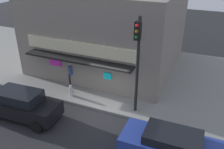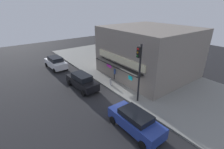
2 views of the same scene
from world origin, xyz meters
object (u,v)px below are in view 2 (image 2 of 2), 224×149
Objects in this scene: fire_hydrant at (111,82)px; pedestrian at (115,73)px; parked_car_blue at (135,121)px; trash_can at (103,69)px; parked_car_black at (82,81)px; traffic_light at (139,67)px; parked_car_white at (56,63)px.

pedestrian is at bearing 119.03° from fire_hydrant.
pedestrian is 8.72m from parked_car_blue.
fire_hydrant is at bearing 157.85° from parked_car_blue.
fire_hydrant is 0.88× the size of trash_can.
pedestrian is (-0.70, 1.26, 0.57)m from fire_hydrant.
fire_hydrant is at bearing -21.02° from trash_can.
trash_can is 0.51× the size of pedestrian.
parked_car_black reaches higher than fire_hydrant.
traffic_light is 6.99× the size of fire_hydrant.
parked_car_blue is (7.69, -4.11, -0.29)m from pedestrian.
fire_hydrant is 0.17× the size of parked_car_black.
fire_hydrant is at bearing 18.10° from parked_car_white.
traffic_light reaches higher than fire_hydrant.
parked_car_white reaches higher than parked_car_black.
parked_car_white is at bearing -140.69° from trash_can.
traffic_light is at bearing 133.09° from parked_car_blue.
pedestrian is 0.39× the size of parked_car_white.
fire_hydrant is 7.55m from parked_car_blue.
parked_car_blue is at bearing -28.10° from pedestrian.
parked_car_black is 1.02× the size of parked_car_blue.
parked_car_black reaches higher than trash_can.
trash_can is 0.20× the size of parked_car_white.
parked_car_blue is at bearing -21.75° from trash_can.
parked_car_black is at bearing -117.80° from fire_hydrant.
pedestrian is at bearing 26.41° from parked_car_white.
trash_can is 0.20× the size of parked_car_blue.
traffic_light is 5.82m from pedestrian.
traffic_light is 1.22× the size of parked_car_blue.
traffic_light is at bearing -0.26° from fire_hydrant.
traffic_light reaches higher than pedestrian.
parked_car_blue reaches higher than trash_can.
traffic_light is at bearing 26.03° from parked_car_black.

